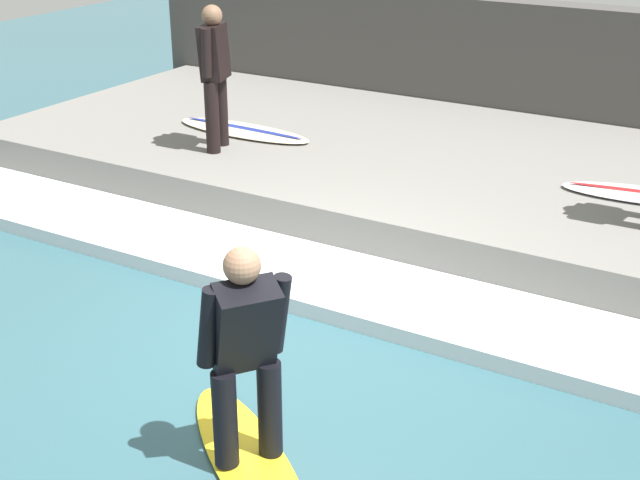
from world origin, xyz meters
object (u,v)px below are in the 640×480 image
(surfboard_riding, at_px, (249,461))
(surfer_riding, at_px, (245,346))
(surfboard_waiting_far, at_px, (243,130))
(surfer_waiting_far, at_px, (215,70))

(surfboard_riding, height_order, surfer_riding, surfer_riding)
(surfer_riding, xyz_separation_m, surfboard_waiting_far, (4.79, 3.40, -0.35))
(surfboard_riding, distance_m, surfer_waiting_far, 5.45)
(surfer_riding, bearing_deg, surfboard_waiting_far, 35.37)
(surfboard_waiting_far, bearing_deg, surfboard_riding, -144.63)
(surfboard_riding, xyz_separation_m, surfer_waiting_far, (4.11, 3.28, 1.40))
(surfboard_riding, xyz_separation_m, surfer_riding, (-0.00, 0.00, 0.86))
(surfer_riding, relative_size, surfboard_waiting_far, 0.78)
(surfboard_riding, height_order, surfboard_waiting_far, surfboard_waiting_far)
(surfboard_riding, distance_m, surfboard_waiting_far, 5.90)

